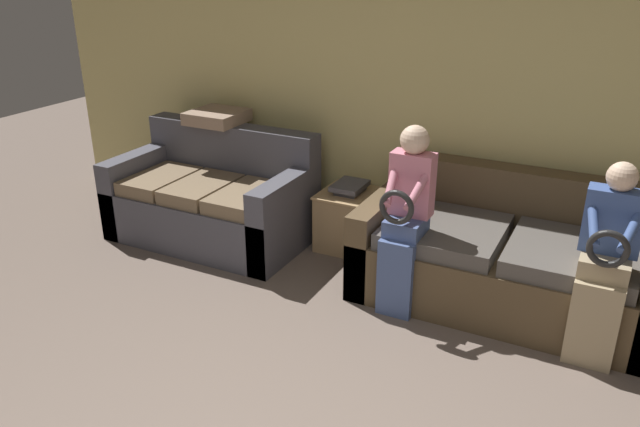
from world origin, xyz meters
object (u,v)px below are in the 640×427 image
couch_side (214,201)px  child_right_seated (606,257)px  side_shelf (349,219)px  child_left_seated (406,212)px  throw_pillow (217,117)px  couch_main (507,258)px  book_stack (350,187)px

couch_side → child_right_seated: child_right_seated is taller
child_right_seated → side_shelf: bearing=160.3°
child_left_seated → side_shelf: 1.05m
child_right_seated → throw_pillow: 3.16m
child_right_seated → throw_pillow: bearing=168.2°
couch_main → side_shelf: (-1.28, 0.25, -0.06)m
book_stack → throw_pillow: throw_pillow is taller
child_right_seated → throw_pillow: size_ratio=2.74×
child_right_seated → side_shelf: (-1.87, 0.67, -0.40)m
couch_main → child_right_seated: bearing=-35.4°
child_left_seated → couch_side: bearing=169.2°
child_right_seated → child_left_seated: bearing=179.7°
couch_side → book_stack: size_ratio=5.21×
child_right_seated → book_stack: 2.00m
couch_main → side_shelf: 1.31m
side_shelf → book_stack: 0.27m
child_right_seated → side_shelf: 2.03m
side_shelf → throw_pillow: (-1.21, -0.03, 0.70)m
couch_main → couch_side: size_ratio=1.23×
book_stack → throw_pillow: 1.28m
couch_main → throw_pillow: 2.58m
couch_side → child_left_seated: (1.77, -0.34, 0.37)m
couch_main → child_left_seated: (-0.59, -0.41, 0.38)m
book_stack → couch_side: bearing=-162.7°
couch_main → side_shelf: size_ratio=4.05×
couch_main → throw_pillow: size_ratio=4.54×
child_left_seated → book_stack: child_left_seated is taller
couch_main → throw_pillow: bearing=174.9°
child_left_seated → book_stack: size_ratio=4.05×
child_left_seated → child_right_seated: child_left_seated is taller
child_right_seated → throw_pillow: child_right_seated is taller
couch_side → child_right_seated: (2.95, -0.34, 0.32)m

